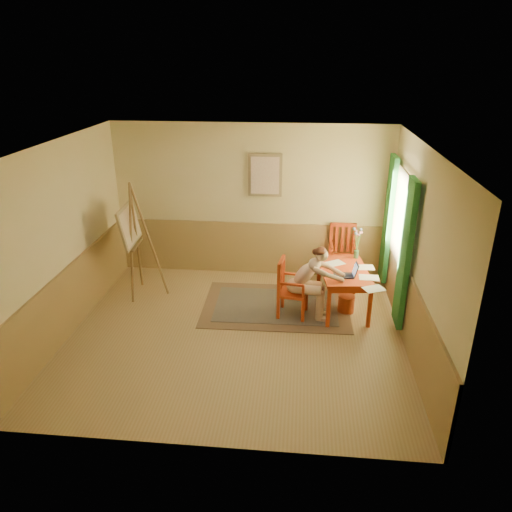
# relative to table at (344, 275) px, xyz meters

# --- Properties ---
(room) EXTENTS (5.04, 4.54, 2.84)m
(room) POSITION_rel_table_xyz_m (-1.62, -0.91, 0.77)
(room) COLOR tan
(room) RESTS_ON ground
(wainscot) EXTENTS (5.00, 4.50, 1.00)m
(wainscot) POSITION_rel_table_xyz_m (-1.62, -0.12, -0.13)
(wainscot) COLOR tan
(wainscot) RESTS_ON room
(window) EXTENTS (0.12, 2.01, 2.20)m
(window) POSITION_rel_table_xyz_m (0.79, 0.19, 0.71)
(window) COLOR white
(window) RESTS_ON room
(wall_portrait) EXTENTS (0.60, 0.05, 0.76)m
(wall_portrait) POSITION_rel_table_xyz_m (-1.37, 1.29, 1.27)
(wall_portrait) COLOR #937C54
(wall_portrait) RESTS_ON room
(rug) EXTENTS (2.43, 1.65, 0.02)m
(rug) POSITION_rel_table_xyz_m (-1.08, -0.00, -0.62)
(rug) COLOR #8C7251
(rug) RESTS_ON room
(table) EXTENTS (0.85, 1.27, 0.72)m
(table) POSITION_rel_table_xyz_m (0.00, 0.00, 0.00)
(table) COLOR #DA491E
(table) RESTS_ON room
(chair_left) EXTENTS (0.49, 0.48, 0.95)m
(chair_left) POSITION_rel_table_xyz_m (-0.85, -0.26, -0.15)
(chair_left) COLOR #DA491E
(chair_left) RESTS_ON room
(chair_back) EXTENTS (0.48, 0.50, 1.07)m
(chair_back) POSITION_rel_table_xyz_m (0.06, 1.09, -0.10)
(chair_back) COLOR #DA491E
(chair_back) RESTS_ON room
(figure) EXTENTS (0.92, 0.45, 1.21)m
(figure) POSITION_rel_table_xyz_m (-0.54, -0.31, 0.04)
(figure) COLOR beige
(figure) RESTS_ON room
(laptop) EXTENTS (0.37, 0.24, 0.21)m
(laptop) POSITION_rel_table_xyz_m (0.03, -0.24, 0.13)
(laptop) COLOR #1E2338
(laptop) RESTS_ON table
(papers) EXTENTS (0.88, 1.21, 0.00)m
(papers) POSITION_rel_table_xyz_m (0.23, -0.15, 0.09)
(papers) COLOR white
(papers) RESTS_ON table
(vase) EXTENTS (0.17, 0.26, 0.52)m
(vase) POSITION_rel_table_xyz_m (0.22, 0.50, 0.33)
(vase) COLOR #3F724C
(vase) RESTS_ON table
(wastebasket) EXTENTS (0.28, 0.28, 0.28)m
(wastebasket) POSITION_rel_table_xyz_m (0.07, -0.06, -0.49)
(wastebasket) COLOR #C55129
(wastebasket) RESTS_ON room
(easel) EXTENTS (0.69, 0.89, 1.99)m
(easel) POSITION_rel_table_xyz_m (-3.51, 0.24, 0.55)
(easel) COLOR brown
(easel) RESTS_ON room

